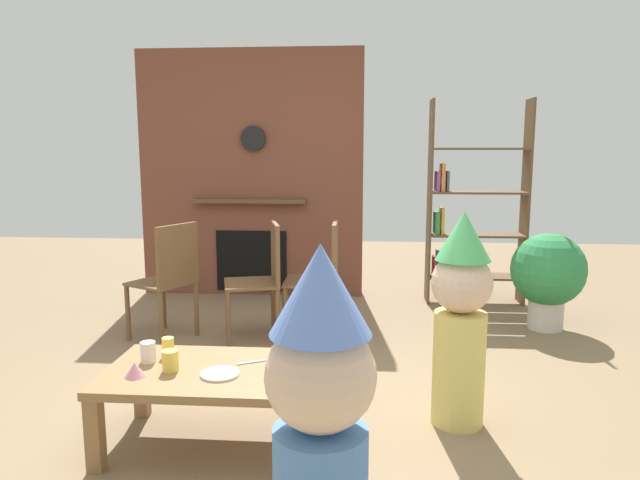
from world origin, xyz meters
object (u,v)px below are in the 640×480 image
Objects in this scene: coffee_table at (214,381)px; dining_chair_middle at (263,274)px; dining_chair_right at (323,273)px; child_in_pink at (461,314)px; bookshelf at (470,209)px; dining_chair_left at (170,275)px; paper_cup_center at (168,347)px; paper_cup_near_right at (170,361)px; paper_cup_far_left at (305,369)px; potted_plant_tall at (548,273)px; paper_cup_near_left at (148,352)px; child_with_cone_hat at (320,431)px; paper_plate_front at (220,374)px; birthday_cake_slice at (135,370)px; paper_plate_rear at (291,359)px.

dining_chair_middle is (-0.03, 1.60, 0.18)m from coffee_table.
child_in_pink is at bearing 120.41° from dining_chair_right.
bookshelf is 2.11× the size of dining_chair_left.
paper_cup_center is 1.52m from child_in_pink.
paper_cup_near_right is 0.66m from paper_cup_far_left.
potted_plant_tall is (2.20, 2.02, 0.13)m from coffee_table.
bookshelf is 18.68× the size of paper_cup_near_right.
paper_cup_near_left is at bearing 132.23° from dining_chair_left.
potted_plant_tall is (2.24, 0.43, -0.05)m from dining_chair_middle.
dining_chair_left is at bearing 108.60° from paper_cup_center.
potted_plant_tall is (1.61, 3.05, -0.17)m from child_with_cone_hat.
paper_cup_near_left is 0.12× the size of dining_chair_right.
potted_plant_tall is at bearing 176.34° from dining_chair_middle.
coffee_table is (-1.72, -2.82, -0.56)m from bookshelf.
dining_chair_right reaches higher than coffee_table.
paper_cup_near_right is 0.21m from paper_cup_center.
paper_cup_near_right is 0.26m from paper_plate_front.
paper_cup_near_left is at bearing 92.21° from birthday_cake_slice.
dining_chair_right reaches higher than paper_plate_front.
paper_cup_far_left is 0.12× the size of dining_chair_middle.
paper_plate_front is 0.20× the size of dining_chair_right.
dining_chair_left is at bearing -45.87° from child_in_pink.
dining_chair_left is (-0.53, 1.55, 0.07)m from paper_cup_near_right.
birthday_cake_slice is 3.33m from potted_plant_tall.
dining_chair_left is 1.00× the size of dining_chair_right.
dining_chair_middle is (-1.75, -1.22, -0.38)m from bookshelf.
coffee_table is 1.34× the size of potted_plant_tall.
coffee_table is 10.46× the size of birthday_cake_slice.
paper_plate_front is (0.40, -0.14, -0.05)m from paper_cup_near_left.
paper_plate_front is 3.01m from potted_plant_tall.
paper_plate_rear is at bearing 20.98° from birthday_cake_slice.
paper_cup_near_left is at bearing -126.89° from bookshelf.
paper_cup_far_left is at bearing -21.47° from child_with_cone_hat.
paper_plate_rear is 0.17× the size of child_in_pink.
dining_chair_left reaches higher than coffee_table.
child_in_pink is 1.26× the size of dining_chair_middle.
paper_cup_center is at bearing 179.68° from paper_plate_rear.
paper_cup_center is 3.11m from potted_plant_tall.
paper_cup_near_left is 0.82m from paper_cup_far_left.
bookshelf is at bearing -46.37° from child_with_cone_hat.
coffee_table is 10.58× the size of paper_cup_center.
paper_cup_far_left is 0.14× the size of potted_plant_tall.
paper_plate_front is 1.77m from dining_chair_left.
dining_chair_middle reaches higher than paper_plate_front.
paper_cup_near_right is (-0.20, -0.04, 0.11)m from coffee_table.
potted_plant_tall is (2.94, 0.51, -0.05)m from dining_chair_left.
dining_chair_left is at bearing 7.80° from dining_chair_right.
bookshelf reaches higher than paper_cup_far_left.
paper_cup_near_left reaches higher than coffee_table.
potted_plant_tall is (1.79, 0.34, -0.05)m from dining_chair_right.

